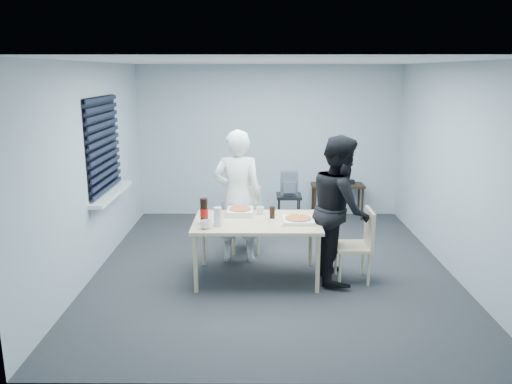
{
  "coord_description": "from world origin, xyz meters",
  "views": [
    {
      "loc": [
        -0.18,
        -6.09,
        2.49
      ],
      "look_at": [
        -0.22,
        0.1,
        0.98
      ],
      "focal_mm": 35.0,
      "sensor_mm": 36.0,
      "label": 1
    }
  ],
  "objects_px": {
    "stool": "(289,201)",
    "backpack": "(289,184)",
    "chair_far": "(246,214)",
    "mug_a": "(206,224)",
    "soda_bottle": "(204,211)",
    "person_white": "(238,197)",
    "person_black": "(340,209)",
    "side_table": "(338,189)",
    "dining_table": "(257,225)",
    "chair_right": "(360,240)",
    "mug_b": "(260,210)"
  },
  "relations": [
    {
      "from": "person_white",
      "to": "backpack",
      "type": "distance_m",
      "value": 1.63
    },
    {
      "from": "chair_right",
      "to": "person_black",
      "type": "height_order",
      "value": "person_black"
    },
    {
      "from": "person_black",
      "to": "person_white",
      "type": "bearing_deg",
      "value": 64.96
    },
    {
      "from": "person_white",
      "to": "side_table",
      "type": "distance_m",
      "value": 2.64
    },
    {
      "from": "chair_right",
      "to": "soda_bottle",
      "type": "relative_size",
      "value": 2.9
    },
    {
      "from": "dining_table",
      "to": "backpack",
      "type": "height_order",
      "value": "backpack"
    },
    {
      "from": "chair_far",
      "to": "backpack",
      "type": "relative_size",
      "value": 2.34
    },
    {
      "from": "dining_table",
      "to": "soda_bottle",
      "type": "relative_size",
      "value": 4.95
    },
    {
      "from": "chair_far",
      "to": "stool",
      "type": "distance_m",
      "value": 1.2
    },
    {
      "from": "person_white",
      "to": "mug_a",
      "type": "distance_m",
      "value": 0.97
    },
    {
      "from": "chair_right",
      "to": "mug_b",
      "type": "distance_m",
      "value": 1.28
    },
    {
      "from": "chair_far",
      "to": "side_table",
      "type": "relative_size",
      "value": 1.0
    },
    {
      "from": "chair_right",
      "to": "backpack",
      "type": "xyz_separation_m",
      "value": [
        -0.73,
        2.09,
        0.22
      ]
    },
    {
      "from": "side_table",
      "to": "mug_b",
      "type": "bearing_deg",
      "value": -119.88
    },
    {
      "from": "soda_bottle",
      "to": "chair_right",
      "type": "bearing_deg",
      "value": 1.93
    },
    {
      "from": "dining_table",
      "to": "person_white",
      "type": "bearing_deg",
      "value": 113.38
    },
    {
      "from": "chair_far",
      "to": "chair_right",
      "type": "relative_size",
      "value": 1.0
    },
    {
      "from": "stool",
      "to": "backpack",
      "type": "distance_m",
      "value": 0.3
    },
    {
      "from": "chair_far",
      "to": "stool",
      "type": "relative_size",
      "value": 1.61
    },
    {
      "from": "backpack",
      "to": "chair_far",
      "type": "bearing_deg",
      "value": -118.22
    },
    {
      "from": "chair_right",
      "to": "soda_bottle",
      "type": "distance_m",
      "value": 1.9
    },
    {
      "from": "person_white",
      "to": "mug_b",
      "type": "height_order",
      "value": "person_white"
    },
    {
      "from": "stool",
      "to": "side_table",
      "type": "bearing_deg",
      "value": 33.76
    },
    {
      "from": "person_black",
      "to": "soda_bottle",
      "type": "height_order",
      "value": "person_black"
    },
    {
      "from": "side_table",
      "to": "chair_far",
      "type": "bearing_deg",
      "value": -134.24
    },
    {
      "from": "stool",
      "to": "backpack",
      "type": "bearing_deg",
      "value": -90.0
    },
    {
      "from": "person_black",
      "to": "side_table",
      "type": "bearing_deg",
      "value": -8.5
    },
    {
      "from": "stool",
      "to": "mug_a",
      "type": "bearing_deg",
      "value": -114.87
    },
    {
      "from": "chair_far",
      "to": "person_black",
      "type": "height_order",
      "value": "person_black"
    },
    {
      "from": "chair_far",
      "to": "stool",
      "type": "height_order",
      "value": "chair_far"
    },
    {
      "from": "chair_far",
      "to": "dining_table",
      "type": "bearing_deg",
      "value": -81.7
    },
    {
      "from": "chair_right",
      "to": "side_table",
      "type": "bearing_deg",
      "value": 86.97
    },
    {
      "from": "person_black",
      "to": "dining_table",
      "type": "bearing_deg",
      "value": 90.44
    },
    {
      "from": "person_white",
      "to": "mug_b",
      "type": "xyz_separation_m",
      "value": [
        0.3,
        -0.31,
        -0.1
      ]
    },
    {
      "from": "chair_right",
      "to": "person_white",
      "type": "distance_m",
      "value": 1.68
    },
    {
      "from": "side_table",
      "to": "mug_a",
      "type": "xyz_separation_m",
      "value": [
        -1.97,
        -2.94,
        0.27
      ]
    },
    {
      "from": "dining_table",
      "to": "stool",
      "type": "distance_m",
      "value": 2.11
    },
    {
      "from": "chair_right",
      "to": "side_table",
      "type": "relative_size",
      "value": 1.0
    },
    {
      "from": "side_table",
      "to": "backpack",
      "type": "relative_size",
      "value": 2.34
    },
    {
      "from": "stool",
      "to": "soda_bottle",
      "type": "bearing_deg",
      "value": -117.53
    },
    {
      "from": "chair_far",
      "to": "mug_a",
      "type": "distance_m",
      "value": 1.45
    },
    {
      "from": "soda_bottle",
      "to": "backpack",
      "type": "bearing_deg",
      "value": 62.34
    },
    {
      "from": "dining_table",
      "to": "side_table",
      "type": "distance_m",
      "value": 2.97
    },
    {
      "from": "person_black",
      "to": "side_table",
      "type": "height_order",
      "value": "person_black"
    },
    {
      "from": "chair_far",
      "to": "chair_right",
      "type": "xyz_separation_m",
      "value": [
        1.39,
        -1.11,
        0.0
      ]
    },
    {
      "from": "dining_table",
      "to": "side_table",
      "type": "bearing_deg",
      "value": 62.19
    },
    {
      "from": "person_black",
      "to": "backpack",
      "type": "relative_size",
      "value": 4.65
    },
    {
      "from": "chair_far",
      "to": "mug_b",
      "type": "relative_size",
      "value": 8.9
    },
    {
      "from": "dining_table",
      "to": "person_black",
      "type": "height_order",
      "value": "person_black"
    },
    {
      "from": "chair_far",
      "to": "person_white",
      "type": "height_order",
      "value": "person_white"
    }
  ]
}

